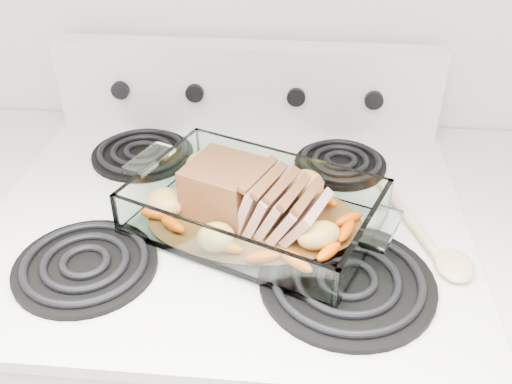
{
  "coord_description": "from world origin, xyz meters",
  "views": [
    {
      "loc": [
        0.12,
        0.9,
        1.5
      ],
      "look_at": [
        0.05,
        1.63,
        0.99
      ],
      "focal_mm": 40.0,
      "sensor_mm": 36.0,
      "label": 1
    }
  ],
  "objects": [
    {
      "name": "roast_vegetables",
      "position": [
        0.04,
        1.65,
        0.97
      ],
      "size": [
        0.36,
        0.19,
        0.04
      ],
      "rotation": [
        0.0,
        0.0,
        0.04
      ],
      "color": "#CC3C00",
      "rests_on": "baking_dish"
    },
    {
      "name": "wooden_spoon",
      "position": [
        0.32,
        1.59,
        0.95
      ],
      "size": [
        0.12,
        0.25,
        0.02
      ],
      "rotation": [
        0.0,
        0.0,
        0.33
      ],
      "color": "beige",
      "rests_on": "electric_range"
    },
    {
      "name": "baking_dish",
      "position": [
        0.05,
        1.61,
        0.96
      ],
      "size": [
        0.37,
        0.24,
        0.07
      ],
      "rotation": [
        0.0,
        0.0,
        -0.39
      ],
      "color": "silver",
      "rests_on": "electric_range"
    },
    {
      "name": "pork_roast",
      "position": [
        0.03,
        1.61,
        0.99
      ],
      "size": [
        0.22,
        0.11,
        0.09
      ],
      "rotation": [
        0.0,
        0.0,
        -0.3
      ],
      "color": "brown",
      "rests_on": "baking_dish"
    },
    {
      "name": "electric_range",
      "position": [
        0.0,
        1.66,
        0.48
      ],
      "size": [
        0.78,
        0.7,
        1.12
      ],
      "color": "silver",
      "rests_on": "ground"
    }
  ]
}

